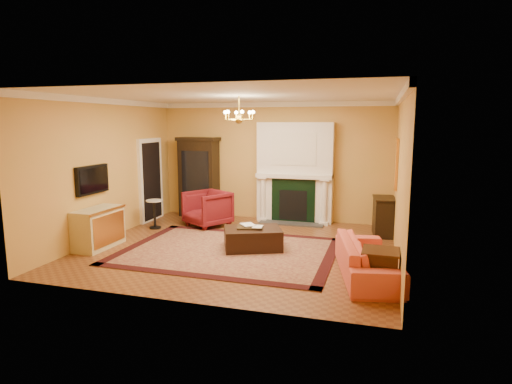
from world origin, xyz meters
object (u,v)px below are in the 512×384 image
at_px(console_table, 384,217).
at_px(wingback_armchair, 207,207).
at_px(commode, 98,228).
at_px(end_table, 380,270).
at_px(leather_ottoman, 253,238).
at_px(coral_sofa, 368,252).
at_px(china_cabinet, 199,179).
at_px(pedestal_table, 155,212).

bearing_deg(console_table, wingback_armchair, 177.63).
xyz_separation_m(commode, console_table, (5.51, 2.58, 0.01)).
distance_m(end_table, console_table, 3.27).
bearing_deg(console_table, commode, -161.10).
distance_m(commode, leather_ottoman, 3.11).
bearing_deg(leather_ottoman, coral_sofa, -45.83).
relative_size(commode, coral_sofa, 0.52).
bearing_deg(coral_sofa, console_table, -17.11).
relative_size(china_cabinet, leather_ottoman, 1.83).
height_order(china_cabinet, wingback_armchair, china_cabinet).
bearing_deg(wingback_armchair, pedestal_table, -120.48).
bearing_deg(coral_sofa, china_cabinet, 40.55).
relative_size(coral_sofa, end_table, 3.59).
bearing_deg(end_table, coral_sofa, 112.33).
height_order(pedestal_table, console_table, console_table).
distance_m(wingback_armchair, end_table, 5.04).
bearing_deg(china_cabinet, console_table, -4.47).
relative_size(console_table, leather_ottoman, 0.75).
relative_size(commode, console_table, 1.30).
relative_size(china_cabinet, pedestal_table, 2.94).
distance_m(wingback_armchair, console_table, 4.12).
height_order(wingback_armchair, coral_sofa, wingback_armchair).
bearing_deg(console_table, leather_ottoman, -149.98).
bearing_deg(console_table, pedestal_table, -176.85).
relative_size(pedestal_table, end_table, 1.18).
relative_size(commode, leather_ottoman, 0.97).
distance_m(china_cabinet, coral_sofa, 5.71).
xyz_separation_m(wingback_armchair, commode, (-1.40, -2.31, -0.07)).
xyz_separation_m(china_cabinet, coral_sofa, (4.49, -3.47, -0.60)).
distance_m(china_cabinet, commode, 3.42).
height_order(end_table, leather_ottoman, end_table).
distance_m(commode, console_table, 6.09).
bearing_deg(end_table, console_table, 88.95).
height_order(china_cabinet, end_table, china_cabinet).
xyz_separation_m(wingback_armchair, pedestal_table, (-1.11, -0.58, -0.07)).
height_order(china_cabinet, leather_ottoman, china_cabinet).
distance_m(coral_sofa, leather_ottoman, 2.43).
bearing_deg(leather_ottoman, wingback_armchair, 113.19).
xyz_separation_m(china_cabinet, pedestal_table, (-0.47, -1.56, -0.61)).
xyz_separation_m(coral_sofa, leather_ottoman, (-2.24, 0.94, -0.19)).
xyz_separation_m(china_cabinet, commode, (-0.76, -3.28, -0.61)).
height_order(wingback_armchair, leather_ottoman, wingback_armchair).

